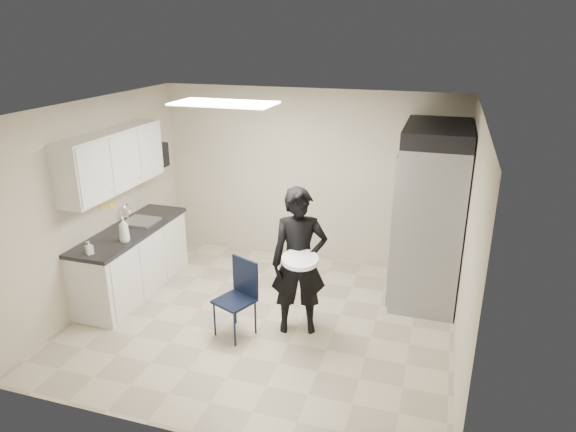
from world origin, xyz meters
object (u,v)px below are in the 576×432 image
(lower_counter, at_px, (133,262))
(man_tuxedo, at_px, (299,262))
(folding_chair, at_px, (234,301))
(commercial_fridge, at_px, (430,221))

(lower_counter, bearing_deg, man_tuxedo, -6.09)
(lower_counter, height_order, man_tuxedo, man_tuxedo)
(lower_counter, height_order, folding_chair, folding_chair)
(folding_chair, relative_size, man_tuxedo, 0.50)
(lower_counter, distance_m, commercial_fridge, 3.98)
(lower_counter, height_order, commercial_fridge, commercial_fridge)
(lower_counter, xyz_separation_m, commercial_fridge, (3.78, 1.07, 0.62))
(lower_counter, xyz_separation_m, folding_chair, (1.73, -0.60, 0.01))
(folding_chair, bearing_deg, commercial_fridge, 62.37)
(man_tuxedo, bearing_deg, folding_chair, -171.90)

